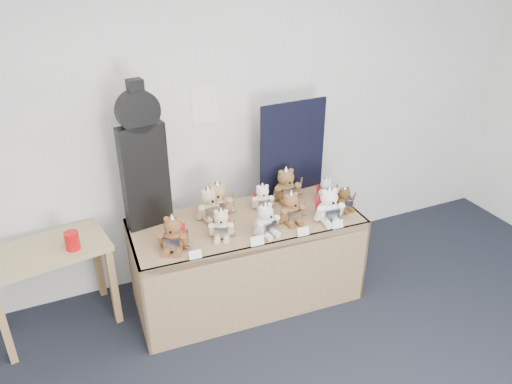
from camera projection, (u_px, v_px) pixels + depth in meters
name	position (u px, v px, depth m)	size (l,w,h in m)	color
room_shell	(205.00, 105.00, 3.86)	(6.00, 6.00, 6.00)	silver
display_table	(250.00, 243.00, 3.79)	(1.78, 0.81, 0.73)	brown
side_table	(49.00, 263.00, 3.55)	(0.90, 0.59, 0.70)	tan
guitar_case	(143.00, 158.00, 3.49)	(0.34, 0.15, 1.10)	black
navy_board	(293.00, 148.00, 4.03)	(0.58, 0.02, 0.78)	black
red_cup	(72.00, 241.00, 3.46)	(0.10, 0.10, 0.13)	red
teddy_front_far_left	(173.00, 235.00, 3.38)	(0.23, 0.24, 0.29)	brown
teddy_front_left	(221.00, 225.00, 3.53)	(0.20, 0.20, 0.25)	beige
teddy_front_centre	(266.00, 220.00, 3.56)	(0.23, 0.21, 0.28)	silver
teddy_front_right	(291.00, 209.00, 3.71)	(0.23, 0.18, 0.28)	brown
teddy_front_far_right	(329.00, 206.00, 3.72)	(0.25, 0.22, 0.31)	white
teddy_front_end	(344.00, 200.00, 3.89)	(0.18, 0.15, 0.22)	brown
teddy_back_left	(209.00, 205.00, 3.75)	(0.24, 0.21, 0.29)	beige
teddy_back_centre_left	(218.00, 200.00, 3.80)	(0.26, 0.24, 0.31)	tan
teddy_back_centre_right	(262.00, 198.00, 3.90)	(0.19, 0.18, 0.24)	white
teddy_back_right	(286.00, 186.00, 4.00)	(0.26, 0.21, 0.32)	brown
teddy_back_end	(326.00, 191.00, 4.02)	(0.18, 0.15, 0.22)	silver
entry_card_a	(195.00, 255.00, 3.32)	(0.09, 0.00, 0.06)	white
entry_card_b	(257.00, 241.00, 3.46)	(0.10, 0.00, 0.07)	white
entry_card_c	(303.00, 232.00, 3.57)	(0.09, 0.00, 0.06)	white
entry_card_d	(338.00, 224.00, 3.66)	(0.09, 0.00, 0.06)	white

